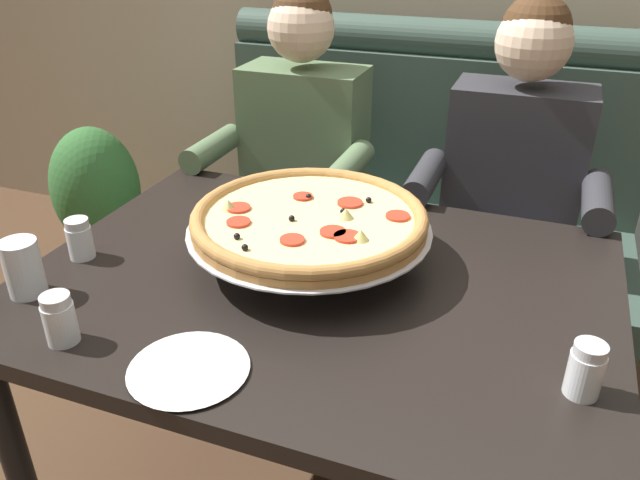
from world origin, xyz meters
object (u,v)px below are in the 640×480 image
(pizza, at_px, (309,220))
(drinking_glass, at_px, (24,271))
(booth_bench, at_px, (408,235))
(dining_table, at_px, (318,311))
(diner_left, at_px, (293,169))
(shaker_oregano, at_px, (585,373))
(potted_plant, at_px, (98,200))
(plate_near_left, at_px, (189,366))
(shaker_pepper_flakes, at_px, (60,322))
(shaker_parmesan, at_px, (80,241))
(diner_right, at_px, (508,199))

(pizza, bearing_deg, drinking_glass, -146.19)
(booth_bench, height_order, dining_table, booth_bench)
(diner_left, distance_m, shaker_oregano, 1.24)
(potted_plant, bearing_deg, drinking_glass, -55.48)
(booth_bench, distance_m, drinking_glass, 1.39)
(shaker_oregano, bearing_deg, dining_table, 160.86)
(pizza, height_order, plate_near_left, pizza)
(booth_bench, xyz_separation_m, drinking_glass, (-0.55, -1.21, 0.41))
(diner_left, bearing_deg, shaker_oregano, -44.23)
(diner_left, distance_m, shaker_pepper_flakes, 1.06)
(shaker_parmesan, relative_size, potted_plant, 0.14)
(diner_right, bearing_deg, dining_table, -117.02)
(dining_table, relative_size, shaker_pepper_flakes, 12.63)
(shaker_parmesan, bearing_deg, shaker_pepper_flakes, -56.78)
(diner_left, height_order, shaker_oregano, diner_left)
(shaker_oregano, xyz_separation_m, plate_near_left, (-0.65, -0.18, -0.03))
(plate_near_left, bearing_deg, dining_table, 74.54)
(dining_table, height_order, diner_left, diner_left)
(diner_right, distance_m, shaker_pepper_flakes, 1.28)
(booth_bench, distance_m, shaker_pepper_flakes, 1.43)
(dining_table, xyz_separation_m, shaker_pepper_flakes, (-0.37, -0.38, 0.13))
(shaker_pepper_flakes, bearing_deg, diner_right, 55.93)
(drinking_glass, bearing_deg, diner_left, 77.65)
(pizza, height_order, potted_plant, pizza)
(pizza, xyz_separation_m, potted_plant, (-1.25, 0.75, -0.47))
(dining_table, bearing_deg, potted_plant, 147.79)
(shaker_parmesan, height_order, drinking_glass, drinking_glass)
(plate_near_left, xyz_separation_m, potted_plant, (-1.20, 1.19, -0.37))
(diner_left, relative_size, drinking_glass, 10.37)
(dining_table, bearing_deg, shaker_pepper_flakes, -134.24)
(booth_bench, bearing_deg, diner_left, -142.33)
(plate_near_left, bearing_deg, diner_left, 103.04)
(diner_left, xyz_separation_m, shaker_oregano, (0.89, -0.86, 0.08))
(shaker_oregano, bearing_deg, shaker_parmesan, 175.50)
(shaker_pepper_flakes, distance_m, drinking_glass, 0.21)
(shaker_parmesan, distance_m, plate_near_left, 0.52)
(dining_table, distance_m, diner_right, 0.76)
(diner_right, distance_m, shaker_parmesan, 1.19)
(pizza, distance_m, shaker_oregano, 0.65)
(booth_bench, xyz_separation_m, diner_right, (0.34, -0.27, 0.31))
(diner_right, bearing_deg, shaker_pepper_flakes, -124.07)
(shaker_pepper_flakes, relative_size, drinking_glass, 0.82)
(shaker_oregano, bearing_deg, potted_plant, 151.34)
(diner_right, bearing_deg, pizza, -122.81)
(booth_bench, relative_size, diner_left, 1.20)
(diner_left, xyz_separation_m, diner_right, (0.69, 0.00, 0.00))
(booth_bench, relative_size, diner_right, 1.20)
(diner_right, height_order, potted_plant, diner_right)
(shaker_oregano, distance_m, shaker_pepper_flakes, 0.93)
(dining_table, xyz_separation_m, plate_near_left, (-0.10, -0.37, 0.10))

